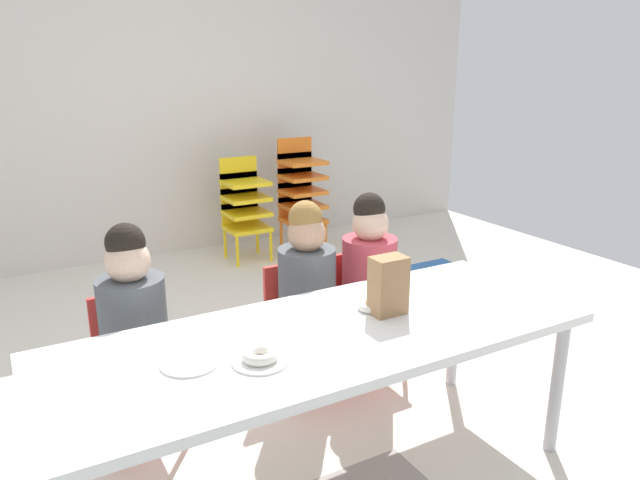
% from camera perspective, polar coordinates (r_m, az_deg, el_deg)
% --- Properties ---
extents(ground_plane, '(6.30, 4.80, 0.02)m').
position_cam_1_polar(ground_plane, '(2.96, -4.51, -14.08)').
color(ground_plane, silver).
extents(back_wall, '(6.30, 0.10, 2.45)m').
position_cam_1_polar(back_wall, '(4.85, -17.28, 12.66)').
color(back_wall, beige).
rests_on(back_wall, ground_plane).
extents(craft_table, '(1.92, 0.71, 0.60)m').
position_cam_1_polar(craft_table, '(2.10, 0.44, -10.01)').
color(craft_table, white).
rests_on(craft_table, ground_plane).
extents(seated_child_near_camera, '(0.32, 0.31, 0.92)m').
position_cam_1_polar(seated_child_near_camera, '(2.44, -17.56, -6.90)').
color(seated_child_near_camera, red).
rests_on(seated_child_near_camera, ground_plane).
extents(seated_child_middle_seat, '(0.33, 0.33, 0.92)m').
position_cam_1_polar(seated_child_middle_seat, '(2.68, -1.34, -3.96)').
color(seated_child_middle_seat, red).
rests_on(seated_child_middle_seat, ground_plane).
extents(seated_child_far_right, '(0.32, 0.31, 0.92)m').
position_cam_1_polar(seated_child_far_right, '(2.84, 4.64, -2.78)').
color(seated_child_far_right, red).
rests_on(seated_child_far_right, ground_plane).
extents(kid_chair_yellow_stack, '(0.32, 0.30, 0.80)m').
position_cam_1_polar(kid_chair_yellow_stack, '(4.67, -7.29, 3.59)').
color(kid_chair_yellow_stack, yellow).
rests_on(kid_chair_yellow_stack, ground_plane).
extents(kid_chair_orange_stack, '(0.32, 0.30, 0.92)m').
position_cam_1_polar(kid_chair_orange_stack, '(4.86, -1.89, 4.96)').
color(kid_chair_orange_stack, orange).
rests_on(kid_chair_orange_stack, ground_plane).
extents(paper_bag_brown, '(0.13, 0.09, 0.22)m').
position_cam_1_polar(paper_bag_brown, '(2.20, 6.57, -4.36)').
color(paper_bag_brown, '#9E754C').
rests_on(paper_bag_brown, craft_table).
extents(paper_plate_near_edge, '(0.18, 0.18, 0.01)m').
position_cam_1_polar(paper_plate_near_edge, '(1.89, -5.75, -11.50)').
color(paper_plate_near_edge, white).
rests_on(paper_plate_near_edge, craft_table).
extents(paper_plate_center_table, '(0.18, 0.18, 0.01)m').
position_cam_1_polar(paper_plate_center_table, '(1.92, -12.42, -11.48)').
color(paper_plate_center_table, white).
rests_on(paper_plate_center_table, craft_table).
extents(donut_powdered_on_plate, '(0.11, 0.11, 0.03)m').
position_cam_1_polar(donut_powdered_on_plate, '(1.88, -5.77, -10.93)').
color(donut_powdered_on_plate, white).
rests_on(donut_powdered_on_plate, craft_table).
extents(donut_powdered_loose, '(0.11, 0.11, 0.03)m').
position_cam_1_polar(donut_powdered_loose, '(2.26, 4.98, -6.34)').
color(donut_powdered_loose, white).
rests_on(donut_powdered_loose, craft_table).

